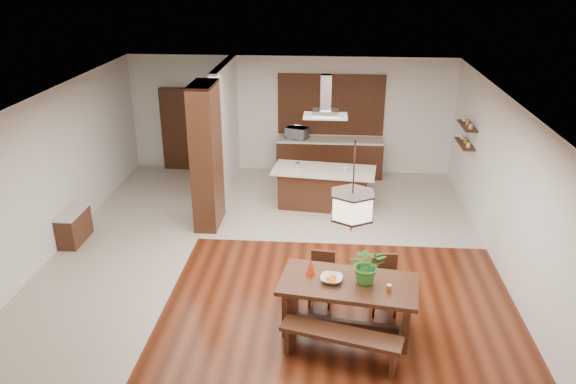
# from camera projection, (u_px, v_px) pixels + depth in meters

# --- Properties ---
(room_shell) EXTENTS (9.00, 9.04, 2.92)m
(room_shell) POSITION_uv_depth(u_px,v_px,m) (270.00, 148.00, 9.56)
(room_shell) COLOR #3A160A
(room_shell) RESTS_ON ground
(tile_hallway) EXTENTS (2.50, 9.00, 0.01)m
(tile_hallway) POSITION_uv_depth(u_px,v_px,m) (127.00, 248.00, 10.55)
(tile_hallway) COLOR beige
(tile_hallway) RESTS_ON ground
(tile_kitchen) EXTENTS (5.50, 4.00, 0.01)m
(tile_kitchen) POSITION_uv_depth(u_px,v_px,m) (339.00, 202.00, 12.56)
(tile_kitchen) COLOR beige
(tile_kitchen) RESTS_ON ground
(soffit_band) EXTENTS (8.00, 9.00, 0.02)m
(soffit_band) POSITION_uv_depth(u_px,v_px,m) (270.00, 100.00, 9.24)
(soffit_band) COLOR #3B200E
(soffit_band) RESTS_ON room_shell
(partition_pier) EXTENTS (0.45, 1.00, 2.90)m
(partition_pier) POSITION_uv_depth(u_px,v_px,m) (207.00, 157.00, 11.00)
(partition_pier) COLOR black
(partition_pier) RESTS_ON ground
(partition_stub) EXTENTS (0.18, 2.40, 2.90)m
(partition_stub) POSITION_uv_depth(u_px,v_px,m) (226.00, 127.00, 12.93)
(partition_stub) COLOR silver
(partition_stub) RESTS_ON ground
(hallway_console) EXTENTS (0.37, 0.88, 0.63)m
(hallway_console) POSITION_uv_depth(u_px,v_px,m) (74.00, 227.00, 10.69)
(hallway_console) COLOR black
(hallway_console) RESTS_ON ground
(hallway_doorway) EXTENTS (1.10, 0.20, 2.10)m
(hallway_doorway) POSITION_uv_depth(u_px,v_px,m) (184.00, 129.00, 14.20)
(hallway_doorway) COLOR black
(hallway_doorway) RESTS_ON ground
(rear_counter) EXTENTS (2.60, 0.62, 0.95)m
(rear_counter) POSITION_uv_depth(u_px,v_px,m) (329.00, 157.00, 13.96)
(rear_counter) COLOR black
(rear_counter) RESTS_ON ground
(kitchen_window) EXTENTS (2.60, 0.08, 1.50)m
(kitchen_window) POSITION_uv_depth(u_px,v_px,m) (331.00, 104.00, 13.71)
(kitchen_window) COLOR #97572D
(kitchen_window) RESTS_ON room_shell
(shelf_lower) EXTENTS (0.26, 0.90, 0.04)m
(shelf_lower) POSITION_uv_depth(u_px,v_px,m) (465.00, 144.00, 11.92)
(shelf_lower) COLOR black
(shelf_lower) RESTS_ON room_shell
(shelf_upper) EXTENTS (0.26, 0.90, 0.04)m
(shelf_upper) POSITION_uv_depth(u_px,v_px,m) (467.00, 126.00, 11.77)
(shelf_upper) COLOR black
(shelf_upper) RESTS_ON room_shell
(dining_table) EXTENTS (2.06, 1.23, 0.81)m
(dining_table) POSITION_uv_depth(u_px,v_px,m) (348.00, 295.00, 8.01)
(dining_table) COLOR black
(dining_table) RESTS_ON ground
(dining_bench) EXTENTS (1.67, 0.77, 0.46)m
(dining_bench) POSITION_uv_depth(u_px,v_px,m) (340.00, 346.00, 7.52)
(dining_bench) COLOR black
(dining_bench) RESTS_ON ground
(dining_chair_left) EXTENTS (0.42, 0.42, 0.85)m
(dining_chair_left) POSITION_uv_depth(u_px,v_px,m) (321.00, 280.00, 8.71)
(dining_chair_left) COLOR black
(dining_chair_left) RESTS_ON ground
(dining_chair_right) EXTENTS (0.42, 0.42, 0.90)m
(dining_chair_right) POSITION_uv_depth(u_px,v_px,m) (384.00, 286.00, 8.50)
(dining_chair_right) COLOR black
(dining_chair_right) RESTS_ON ground
(pendant_lantern) EXTENTS (0.64, 0.64, 1.31)m
(pendant_lantern) POSITION_uv_depth(u_px,v_px,m) (353.00, 188.00, 7.38)
(pendant_lantern) COLOR beige
(pendant_lantern) RESTS_ON room_shell
(foliage_plant) EXTENTS (0.53, 0.46, 0.56)m
(foliage_plant) POSITION_uv_depth(u_px,v_px,m) (367.00, 265.00, 7.82)
(foliage_plant) COLOR #2F7627
(foliage_plant) RESTS_ON dining_table
(fruit_bowl) EXTENTS (0.35, 0.35, 0.08)m
(fruit_bowl) POSITION_uv_depth(u_px,v_px,m) (331.00, 279.00, 7.93)
(fruit_bowl) COLOR beige
(fruit_bowl) RESTS_ON dining_table
(napkin_cone) EXTENTS (0.19, 0.19, 0.23)m
(napkin_cone) POSITION_uv_depth(u_px,v_px,m) (311.00, 267.00, 8.08)
(napkin_cone) COLOR #B52C0C
(napkin_cone) RESTS_ON dining_table
(gold_ornament) EXTENTS (0.09, 0.09, 0.10)m
(gold_ornament) POSITION_uv_depth(u_px,v_px,m) (389.00, 288.00, 7.69)
(gold_ornament) COLOR gold
(gold_ornament) RESTS_ON dining_table
(kitchen_island) EXTENTS (2.26, 1.17, 0.89)m
(kitchen_island) POSITION_uv_depth(u_px,v_px,m) (323.00, 188.00, 12.14)
(kitchen_island) COLOR black
(kitchen_island) RESTS_ON ground
(range_hood) EXTENTS (0.90, 0.55, 0.87)m
(range_hood) POSITION_uv_depth(u_px,v_px,m) (326.00, 96.00, 11.38)
(range_hood) COLOR silver
(range_hood) RESTS_ON room_shell
(island_cup) EXTENTS (0.14, 0.14, 0.10)m
(island_cup) POSITION_uv_depth(u_px,v_px,m) (344.00, 169.00, 11.85)
(island_cup) COLOR silver
(island_cup) RESTS_ON kitchen_island
(microwave) EXTENTS (0.60, 0.50, 0.28)m
(microwave) POSITION_uv_depth(u_px,v_px,m) (297.00, 133.00, 13.77)
(microwave) COLOR #B3B7BB
(microwave) RESTS_ON rear_counter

